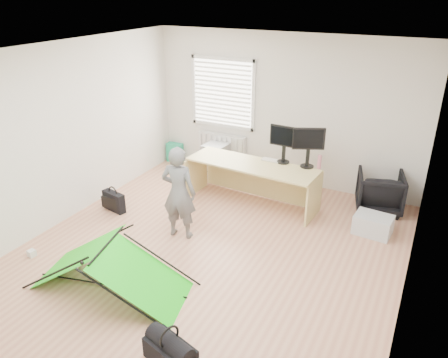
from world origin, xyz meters
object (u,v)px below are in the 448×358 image
at_px(kite, 109,266).
at_px(duffel_bag, 170,353).
at_px(monitor_left, 284,149).
at_px(desk, 251,184).
at_px(filing_cabinet, 217,159).
at_px(laptop_bag, 114,201).
at_px(thermos, 319,162).
at_px(office_chair, 380,192).
at_px(storage_crate, 373,225).
at_px(person, 179,193).
at_px(monitor_right, 308,153).

distance_m(kite, duffel_bag, 1.48).
bearing_deg(monitor_left, duffel_bag, -82.62).
bearing_deg(desk, duffel_bag, -75.43).
relative_size(filing_cabinet, laptop_bag, 1.48).
relative_size(thermos, duffel_bag, 0.42).
relative_size(filing_cabinet, kite, 0.33).
distance_m(thermos, office_chair, 1.16).
distance_m(storage_crate, laptop_bag, 4.09).
bearing_deg(desk, person, -107.32).
relative_size(monitor_left, laptop_bag, 1.11).
height_order(monitor_left, thermos, monitor_left).
xyz_separation_m(desk, filing_cabinet, (-1.10, 0.87, -0.05)).
distance_m(monitor_left, laptop_bag, 2.91).
bearing_deg(office_chair, desk, 8.28).
distance_m(monitor_left, person, 1.95).
xyz_separation_m(desk, office_chair, (1.94, 0.78, -0.04)).
relative_size(monitor_left, duffel_bag, 0.90).
bearing_deg(kite, desk, 63.72).
bearing_deg(thermos, laptop_bag, -152.55).
distance_m(filing_cabinet, person, 2.35).
xyz_separation_m(desk, monitor_left, (0.43, 0.29, 0.60)).
distance_m(storage_crate, duffel_bag, 3.68).
xyz_separation_m(person, storage_crate, (2.53, 1.34, -0.55)).
xyz_separation_m(office_chair, person, (-2.48, -2.16, 0.37)).
relative_size(monitor_left, office_chair, 0.67).
distance_m(monitor_left, storage_crate, 1.80).
xyz_separation_m(monitor_left, thermos, (0.59, 0.02, -0.12)).
bearing_deg(monitor_left, office_chair, 21.74).
xyz_separation_m(desk, laptop_bag, (-1.92, -1.22, -0.21)).
height_order(person, storage_crate, person).
relative_size(person, laptop_bag, 3.23).
xyz_separation_m(filing_cabinet, monitor_right, (1.93, -0.58, 0.66)).
bearing_deg(thermos, duffel_bag, -95.49).
height_order(office_chair, duffel_bag, office_chair).
bearing_deg(kite, laptop_bag, 115.53).
height_order(desk, monitor_left, monitor_left).
height_order(desk, duffel_bag, desk).
bearing_deg(duffel_bag, storage_crate, 85.18).
relative_size(monitor_left, storage_crate, 0.90).
distance_m(filing_cabinet, kite, 3.70).
bearing_deg(laptop_bag, monitor_right, 41.17).
distance_m(monitor_left, thermos, 0.61).
xyz_separation_m(monitor_right, storage_crate, (1.17, -0.34, -0.83)).
distance_m(office_chair, storage_crate, 0.85).
bearing_deg(monitor_left, thermos, 5.91).
relative_size(desk, laptop_bag, 5.01).
distance_m(filing_cabinet, monitor_right, 2.12).
bearing_deg(monitor_left, kite, -105.30).
relative_size(monitor_right, duffel_bag, 0.94).
xyz_separation_m(monitor_left, storage_crate, (1.57, -0.34, -0.82)).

